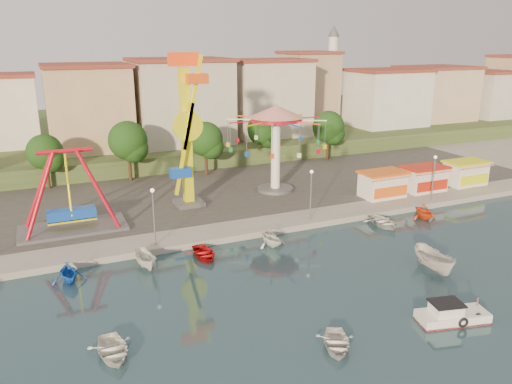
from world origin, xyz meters
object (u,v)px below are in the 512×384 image
rowboat_a (112,350)px  skiff (434,261)px  kamikaze_tower (188,135)px  wave_swinger (276,129)px  pirate_ship_ride (69,192)px  cabin_motorboat (451,316)px

rowboat_a → skiff: (25.99, 1.11, 0.53)m
kamikaze_tower → wave_swinger: bearing=7.1°
pirate_ship_ride → skiff: 33.63m
wave_swinger → rowboat_a: size_ratio=3.13×
cabin_motorboat → rowboat_a: cabin_motorboat is taller
wave_swinger → cabin_motorboat: size_ratio=2.30×
pirate_ship_ride → wave_swinger: size_ratio=0.86×
rowboat_a → pirate_ship_ride: bearing=88.9°
wave_swinger → skiff: wave_swinger is taller
kamikaze_tower → rowboat_a: size_ratio=4.45×
pirate_ship_ride → rowboat_a: 21.97m
rowboat_a → skiff: size_ratio=0.79×
wave_swinger → skiff: (2.62, -24.33, -7.28)m
kamikaze_tower → cabin_motorboat: size_ratio=3.27×
pirate_ship_ride → cabin_motorboat: pirate_ship_ride is taller
skiff → pirate_ship_ride: bearing=148.5°
pirate_ship_ride → cabin_motorboat: size_ratio=1.98×
skiff → wave_swinger: bearing=102.5°
pirate_ship_ride → wave_swinger: bearing=9.2°
wave_swinger → cabin_motorboat: bearing=-93.5°
wave_swinger → skiff: 25.53m
pirate_ship_ride → wave_swinger: 24.42m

